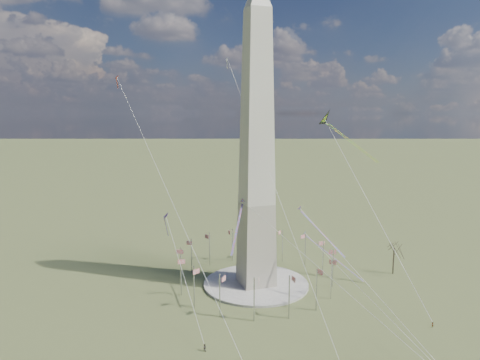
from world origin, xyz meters
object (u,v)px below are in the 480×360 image
object	(u,v)px
tree_near	(394,246)
person_east	(432,325)
kite_delta_black	(328,122)
washington_monument	(257,146)
person_west	(205,348)

from	to	relation	value
tree_near	person_east	world-z (taller)	tree_near
tree_near	kite_delta_black	size ratio (longest dim) A/B	0.74
washington_monument	person_east	bearing A→B (deg)	-51.02
person_east	kite_delta_black	size ratio (longest dim) A/B	0.08
tree_near	person_west	bearing A→B (deg)	-160.60
washington_monument	kite_delta_black	xyz separation A→B (m)	(28.75, 4.40, 7.58)
tree_near	person_west	world-z (taller)	tree_near
person_east	person_west	xyz separation A→B (m)	(-62.41, 9.03, 0.13)
washington_monument	person_east	xyz separation A→B (m)	(35.28, -43.60, -47.14)
person_west	tree_near	bearing A→B (deg)	-118.02
washington_monument	person_west	world-z (taller)	washington_monument
person_west	kite_delta_black	distance (m)	87.30
person_east	tree_near	bearing A→B (deg)	-123.45
tree_near	person_east	distance (m)	41.25
person_west	kite_delta_black	bearing A→B (deg)	-102.53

